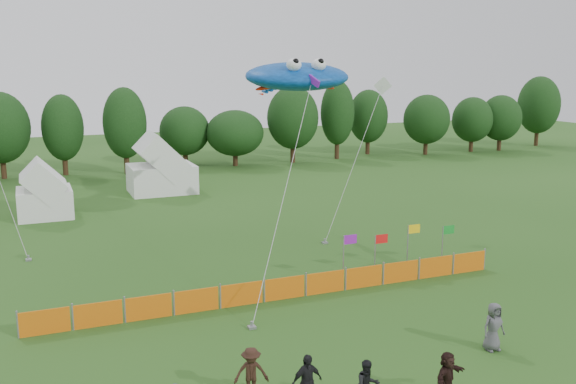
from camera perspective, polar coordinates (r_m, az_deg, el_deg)
name	(u,v)px	position (r m, az deg, el deg)	size (l,w,h in m)	color
ground	(356,377)	(22.45, 6.05, -16.01)	(160.00, 160.00, 0.00)	#234C16
treeline	(151,128)	(63.70, -12.10, 5.62)	(104.57, 8.78, 8.36)	#382314
tent_left	(44,194)	(46.56, -20.85, -0.14)	(3.60, 3.60, 3.17)	white
tent_right	(161,170)	(52.80, -11.19, 1.96)	(5.22, 4.17, 3.68)	white
barrier_fence	(284,288)	(28.76, -0.32, -8.55)	(21.90, 0.06, 1.00)	#D5600B
flag_row	(396,243)	(32.68, 9.55, -4.52)	(6.73, 0.69, 2.27)	gray
spectator_c	(251,373)	(20.76, -3.29, -15.78)	(1.09, 0.62, 1.68)	black
spectator_d	(307,382)	(20.13, 1.69, -16.54)	(1.04, 0.43, 1.77)	black
spectator_e	(493,327)	(24.96, 17.79, -11.33)	(0.88, 0.57, 1.80)	#4D4C51
spectator_f	(447,376)	(21.20, 13.96, -15.63)	(1.49, 0.47, 1.60)	black
stingray_kite	(295,77)	(36.94, 0.61, 10.21)	(10.06, 19.02, 10.64)	blue
small_kite_white	(367,129)	(39.91, 7.02, 5.59)	(6.12, 3.36, 9.51)	white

